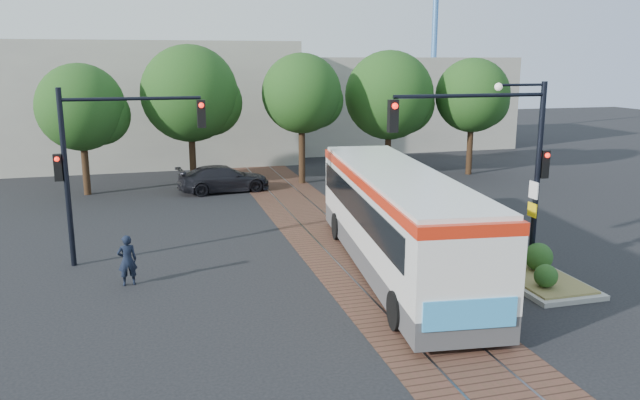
{
  "coord_description": "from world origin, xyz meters",
  "views": [
    {
      "loc": [
        -6.82,
        -17.78,
        6.89
      ],
      "look_at": [
        -0.58,
        4.69,
        1.6
      ],
      "focal_mm": 35.0,
      "sensor_mm": 36.0,
      "label": 1
    }
  ],
  "objects_px": {
    "signal_pole_left": "(100,152)",
    "parked_car": "(224,179)",
    "traffic_island": "(525,265)",
    "officer": "(127,260)",
    "city_bus": "(397,216)",
    "signal_pole_main": "(505,149)"
  },
  "relations": [
    {
      "from": "traffic_island",
      "to": "parked_car",
      "type": "xyz_separation_m",
      "value": [
        -7.89,
        15.71,
        0.37
      ]
    },
    {
      "from": "parked_car",
      "to": "officer",
      "type": "bearing_deg",
      "value": 154.38
    },
    {
      "from": "traffic_island",
      "to": "officer",
      "type": "height_order",
      "value": "officer"
    },
    {
      "from": "signal_pole_main",
      "to": "signal_pole_left",
      "type": "distance_m",
      "value": 13.14
    },
    {
      "from": "city_bus",
      "to": "signal_pole_left",
      "type": "bearing_deg",
      "value": 166.39
    },
    {
      "from": "signal_pole_left",
      "to": "officer",
      "type": "height_order",
      "value": "signal_pole_left"
    },
    {
      "from": "city_bus",
      "to": "traffic_island",
      "type": "distance_m",
      "value": 4.48
    },
    {
      "from": "city_bus",
      "to": "signal_pole_left",
      "type": "xyz_separation_m",
      "value": [
        -9.25,
        3.4,
        1.99
      ]
    },
    {
      "from": "parked_car",
      "to": "signal_pole_left",
      "type": "bearing_deg",
      "value": 147.34
    },
    {
      "from": "city_bus",
      "to": "signal_pole_main",
      "type": "distance_m",
      "value": 4.01
    },
    {
      "from": "signal_pole_main",
      "to": "signal_pole_left",
      "type": "bearing_deg",
      "value": 158.55
    },
    {
      "from": "signal_pole_main",
      "to": "parked_car",
      "type": "bearing_deg",
      "value": 113.93
    },
    {
      "from": "officer",
      "to": "parked_car",
      "type": "height_order",
      "value": "officer"
    },
    {
      "from": "signal_pole_main",
      "to": "officer",
      "type": "xyz_separation_m",
      "value": [
        -11.52,
        2.34,
        -3.35
      ]
    },
    {
      "from": "signal_pole_left",
      "to": "parked_car",
      "type": "relative_size",
      "value": 1.24
    },
    {
      "from": "officer",
      "to": "parked_car",
      "type": "relative_size",
      "value": 0.33
    },
    {
      "from": "signal_pole_left",
      "to": "parked_car",
      "type": "xyz_separation_m",
      "value": [
        5.3,
        10.82,
        -3.16
      ]
    },
    {
      "from": "signal_pole_left",
      "to": "officer",
      "type": "xyz_separation_m",
      "value": [
        0.71,
        -2.47,
        -3.06
      ]
    },
    {
      "from": "city_bus",
      "to": "signal_pole_main",
      "type": "bearing_deg",
      "value": -18.76
    },
    {
      "from": "traffic_island",
      "to": "signal_pole_left",
      "type": "bearing_deg",
      "value": 159.64
    },
    {
      "from": "traffic_island",
      "to": "signal_pole_left",
      "type": "height_order",
      "value": "signal_pole_left"
    },
    {
      "from": "city_bus",
      "to": "officer",
      "type": "distance_m",
      "value": 8.66
    }
  ]
}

